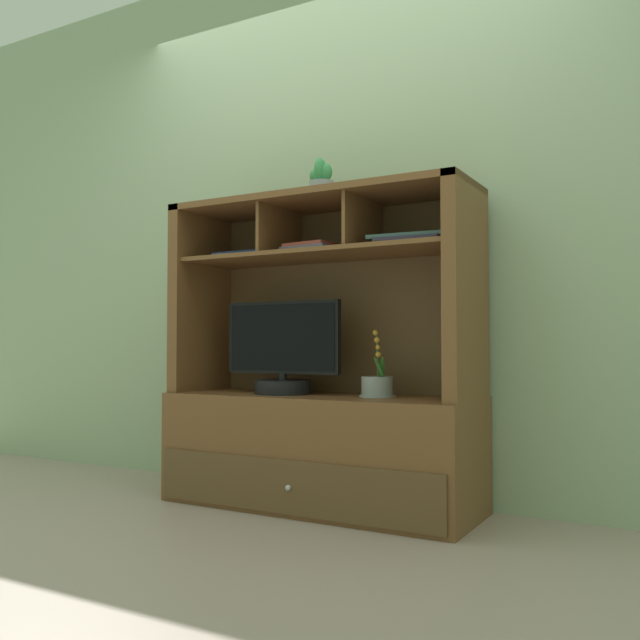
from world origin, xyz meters
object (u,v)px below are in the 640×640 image
tv_monitor (283,357)px  magazine_stack_left (412,241)px  potted_succulent (322,182)px  potted_orchid (377,386)px  magazine_stack_centre (316,249)px  magazine_stack_right (244,257)px  media_console (321,411)px

tv_monitor → magazine_stack_left: magazine_stack_left is taller
tv_monitor → magazine_stack_left: (0.63, 0.04, 0.50)m
potted_succulent → potted_orchid: bearing=-1.0°
tv_monitor → potted_succulent: size_ratio=3.24×
potted_succulent → tv_monitor: bearing=-163.2°
tv_monitor → magazine_stack_centre: bearing=9.8°
tv_monitor → magazine_stack_centre: (0.16, 0.03, 0.49)m
magazine_stack_left → magazine_stack_right: (-0.91, 0.06, -0.00)m
media_console → potted_orchid: media_console is taller
media_console → tv_monitor: bearing=-165.1°
magazine_stack_left → magazine_stack_centre: bearing=-178.9°
media_console → magazine_stack_right: 0.88m
potted_orchid → magazine_stack_centre: 0.68m
tv_monitor → potted_succulent: bearing=16.8°
media_console → magazine_stack_centre: size_ratio=5.15×
magazine_stack_centre → potted_orchid: bearing=4.0°
media_console → magazine_stack_right: bearing=173.9°
tv_monitor → potted_orchid: 0.48m
magazine_stack_left → potted_succulent: size_ratio=1.99×
tv_monitor → magazine_stack_centre: size_ratio=2.14×
media_console → tv_monitor: 0.31m
media_console → potted_succulent: 1.05m
media_console → magazine_stack_centre: bearing=-126.5°
tv_monitor → magazine_stack_right: size_ratio=2.02×
magazine_stack_centre → tv_monitor: bearing=-170.2°
magazine_stack_centre → magazine_stack_right: size_ratio=0.94×
potted_orchid → media_console: bearing=-179.7°
potted_orchid → magazine_stack_right: (-0.75, 0.05, 0.62)m
media_console → magazine_stack_centre: (-0.01, -0.02, 0.74)m
magazine_stack_left → potted_succulent: potted_succulent is taller
magazine_stack_centre → potted_succulent: potted_succulent is taller
media_console → potted_orchid: bearing=0.3°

